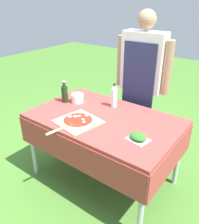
# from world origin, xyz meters

# --- Properties ---
(ground_plane) EXTENTS (12.00, 12.00, 0.00)m
(ground_plane) POSITION_xyz_m (0.00, 0.00, 0.00)
(ground_plane) COLOR #477A2D
(prep_table) EXTENTS (1.47, 0.94, 0.77)m
(prep_table) POSITION_xyz_m (0.00, 0.00, 0.69)
(prep_table) COLOR #A83D38
(prep_table) RESTS_ON ground
(person_cook) EXTENTS (0.65, 0.24, 1.73)m
(person_cook) POSITION_xyz_m (0.04, 0.69, 1.02)
(person_cook) COLOR #4C4C51
(person_cook) RESTS_ON ground
(pizza_on_peel) EXTENTS (0.43, 0.56, 0.05)m
(pizza_on_peel) POSITION_xyz_m (-0.14, -0.24, 0.79)
(pizza_on_peel) COLOR #D1B27F
(pizza_on_peel) RESTS_ON prep_table
(oil_bottle) EXTENTS (0.07, 0.07, 0.25)m
(oil_bottle) POSITION_xyz_m (-0.57, 0.04, 0.87)
(oil_bottle) COLOR black
(oil_bottle) RESTS_ON prep_table
(water_bottle) EXTENTS (0.07, 0.07, 0.26)m
(water_bottle) POSITION_xyz_m (-0.06, 0.26, 0.90)
(water_bottle) COLOR silver
(water_bottle) RESTS_ON prep_table
(herb_container) EXTENTS (0.20, 0.17, 0.05)m
(herb_container) POSITION_xyz_m (0.47, -0.15, 0.80)
(herb_container) COLOR silver
(herb_container) RESTS_ON prep_table
(mixing_tub) EXTENTS (0.14, 0.14, 0.10)m
(mixing_tub) POSITION_xyz_m (-0.45, 0.11, 0.82)
(mixing_tub) COLOR silver
(mixing_tub) RESTS_ON prep_table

